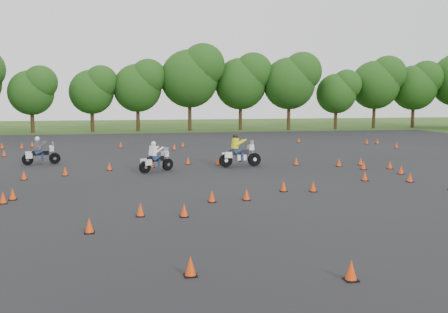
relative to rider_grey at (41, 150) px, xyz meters
name	(u,v)px	position (x,y,z in m)	size (l,w,h in m)	color
ground	(242,196)	(9.86, -11.88, -0.87)	(140.00, 140.00, 0.00)	#2D5119
asphalt_pad	(217,174)	(9.86, -5.88, -0.86)	(62.00, 62.00, 0.00)	black
treeline	(191,92)	(12.21, 23.78, 3.80)	(87.08, 32.14, 10.96)	#1E4614
traffic_cones	(223,172)	(10.05, -6.51, -0.64)	(33.30, 33.31, 0.45)	#ED3E0A
rider_grey	(41,150)	(0.00, 0.00, 0.00)	(2.23, 0.68, 1.72)	#414649
rider_yellow	(240,150)	(11.73, -3.26, 0.12)	(2.55, 0.78, 1.96)	#CFD412
rider_white	(156,156)	(6.75, -4.27, -0.02)	(2.19, 0.67, 1.69)	white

